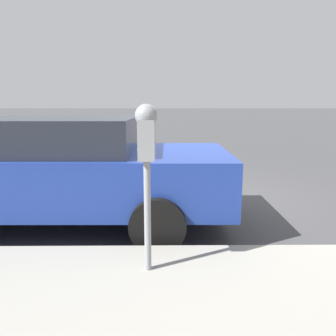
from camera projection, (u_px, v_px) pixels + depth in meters
name	position (u px, v px, depth m)	size (l,w,h in m)	color
ground_plane	(192.00, 201.00, 5.66)	(220.00, 220.00, 0.00)	#424244
parking_meter	(147.00, 146.00, 2.75)	(0.21, 0.19, 1.48)	gray
car_blue	(46.00, 168.00, 4.48)	(2.12, 4.91, 1.47)	navy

